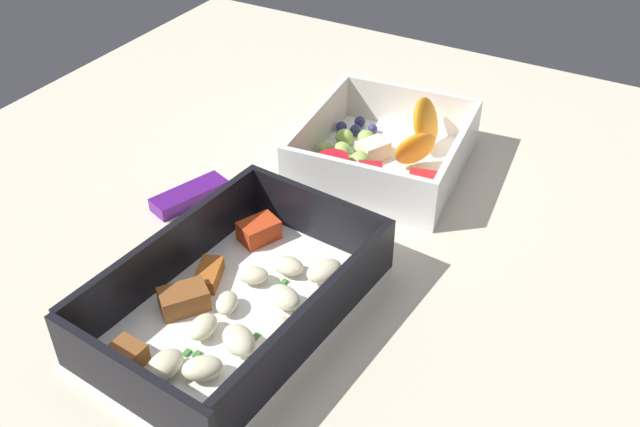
{
  "coord_description": "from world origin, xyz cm",
  "views": [
    {
      "loc": [
        -42.57,
        -24.18,
        39.33
      ],
      "look_at": [
        -1.38,
        -0.98,
        4.0
      ],
      "focal_mm": 40.02,
      "sensor_mm": 36.0,
      "label": 1
    }
  ],
  "objects_px": {
    "pasta_container": "(234,302)",
    "fruit_bowl": "(384,152)",
    "paper_cup_liner": "(362,92)",
    "candy_bar": "(190,195)"
  },
  "relations": [
    {
      "from": "pasta_container",
      "to": "candy_bar",
      "type": "height_order",
      "value": "pasta_container"
    },
    {
      "from": "pasta_container",
      "to": "fruit_bowl",
      "type": "xyz_separation_m",
      "value": [
        0.23,
        -0.01,
        0.0
      ]
    },
    {
      "from": "paper_cup_liner",
      "to": "fruit_bowl",
      "type": "bearing_deg",
      "value": -144.9
    },
    {
      "from": "fruit_bowl",
      "to": "paper_cup_liner",
      "type": "height_order",
      "value": "fruit_bowl"
    },
    {
      "from": "paper_cup_liner",
      "to": "pasta_container",
      "type": "bearing_deg",
      "value": -168.18
    },
    {
      "from": "candy_bar",
      "to": "paper_cup_liner",
      "type": "distance_m",
      "value": 0.25
    },
    {
      "from": "fruit_bowl",
      "to": "paper_cup_liner",
      "type": "xyz_separation_m",
      "value": [
        0.12,
        0.08,
        -0.01
      ]
    },
    {
      "from": "pasta_container",
      "to": "fruit_bowl",
      "type": "distance_m",
      "value": 0.23
    },
    {
      "from": "pasta_container",
      "to": "paper_cup_liner",
      "type": "distance_m",
      "value": 0.36
    },
    {
      "from": "fruit_bowl",
      "to": "pasta_container",
      "type": "bearing_deg",
      "value": 177.87
    }
  ]
}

